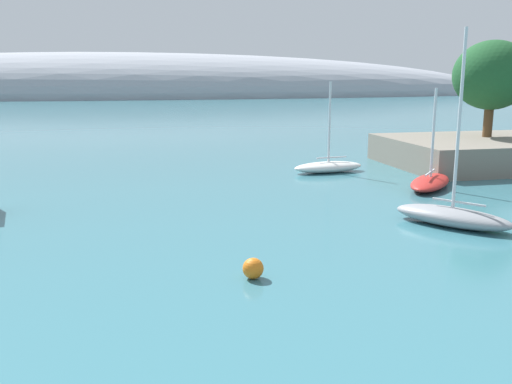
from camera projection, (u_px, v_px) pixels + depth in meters
The scene contains 7 objects.
shore_outcrop at pixel (492, 152), 50.43m from camera, with size 18.55×13.02×2.46m, color gray.
tree_clump_shore at pixel (492, 75), 50.11m from camera, with size 6.95×6.95×8.75m.
distant_ridge at pixel (122, 97), 212.31m from camera, with size 324.28×63.87×33.40m, color #999EA8.
sailboat_red_near_shore at pixel (430, 181), 40.15m from camera, with size 6.25×6.61×7.20m.
sailboat_grey_mid_mooring at pixel (452, 215), 29.95m from camera, with size 5.56×6.43×10.47m.
sailboat_white_outer_mooring at pixel (328, 166), 46.66m from camera, with size 6.41×2.90×7.58m.
mooring_buoy_orange at pixel (253, 268), 22.22m from camera, with size 0.86×0.86×0.86m, color orange.
Camera 1 is at (-2.83, -3.79, 8.05)m, focal length 38.70 mm.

